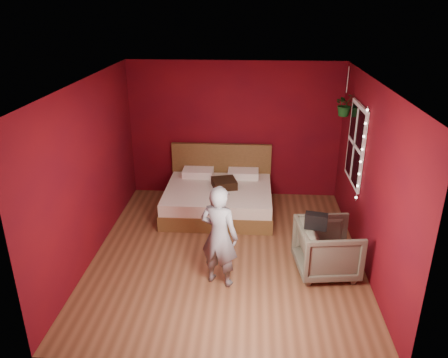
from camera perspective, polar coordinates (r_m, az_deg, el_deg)
floor at (r=6.80m, az=0.40°, el=-9.62°), size 4.50×4.50×0.00m
room_walls at (r=6.08m, az=0.44°, el=3.90°), size 4.04×4.54×2.62m
window at (r=7.17m, az=16.81°, el=4.34°), size 0.05×0.97×1.27m
fairy_lights at (r=6.68m, az=17.52°, el=2.94°), size 0.04×0.04×1.45m
bed at (r=7.98m, az=-0.69°, el=-2.25°), size 1.92×1.63×1.05m
person at (r=5.79m, az=-0.64°, el=-7.49°), size 0.61×0.51×1.44m
armchair at (r=6.36m, az=13.35°, el=-8.82°), size 0.93×0.91×0.76m
handbag at (r=5.99m, az=11.94°, el=-5.40°), size 0.32×0.21×0.21m
throw_pillow at (r=7.82m, az=0.02°, el=-0.57°), size 0.50×0.50×0.15m
hanging_plant at (r=7.67m, az=15.54°, el=9.37°), size 0.43×0.40×0.82m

